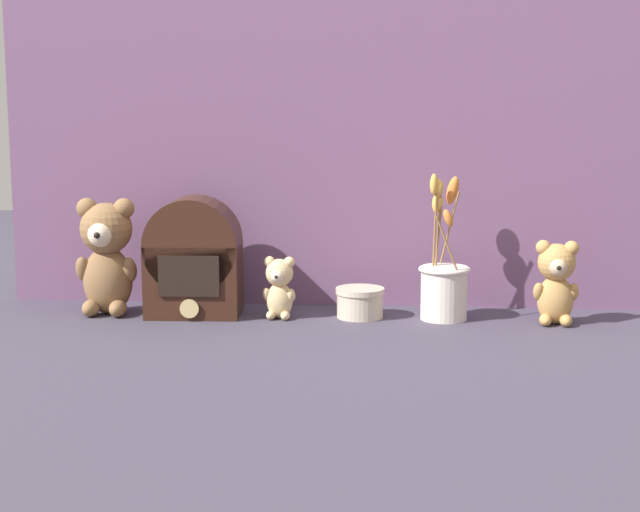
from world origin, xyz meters
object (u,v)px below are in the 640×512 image
at_px(teddy_bear_large, 106,254).
at_px(decorative_tin_tall, 360,302).
at_px(vintage_radio, 194,260).
at_px(teddy_bear_medium, 556,281).
at_px(flower_vase, 444,283).
at_px(teddy_bear_small, 279,286).

bearing_deg(teddy_bear_large, decorative_tin_tall, 0.98).
distance_m(teddy_bear_large, vintage_radio, 0.20).
bearing_deg(teddy_bear_medium, decorative_tin_tall, 175.94).
height_order(teddy_bear_large, teddy_bear_medium, teddy_bear_large).
bearing_deg(flower_vase, teddy_bear_small, -176.15).
relative_size(teddy_bear_large, teddy_bear_medium, 1.44).
bearing_deg(teddy_bear_medium, flower_vase, 172.85).
height_order(vintage_radio, decorative_tin_tall, vintage_radio).
relative_size(teddy_bear_medium, decorative_tin_tall, 1.69).
xyz_separation_m(teddy_bear_small, decorative_tin_tall, (0.18, 0.02, -0.04)).
bearing_deg(teddy_bear_large, flower_vase, 0.73).
distance_m(teddy_bear_large, teddy_bear_small, 0.39).
bearing_deg(teddy_bear_large, vintage_radio, 0.80).
bearing_deg(decorative_tin_tall, vintage_radio, -178.93).
bearing_deg(vintage_radio, flower_vase, 0.70).
xyz_separation_m(vintage_radio, decorative_tin_tall, (0.37, 0.01, -0.09)).
xyz_separation_m(teddy_bear_large, teddy_bear_medium, (0.98, -0.02, -0.04)).
xyz_separation_m(teddy_bear_small, flower_vase, (0.36, 0.02, 0.01)).
distance_m(teddy_bear_small, flower_vase, 0.36).
height_order(teddy_bear_medium, vintage_radio, vintage_radio).
bearing_deg(decorative_tin_tall, teddy_bear_large, -179.02).
distance_m(teddy_bear_large, decorative_tin_tall, 0.57).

